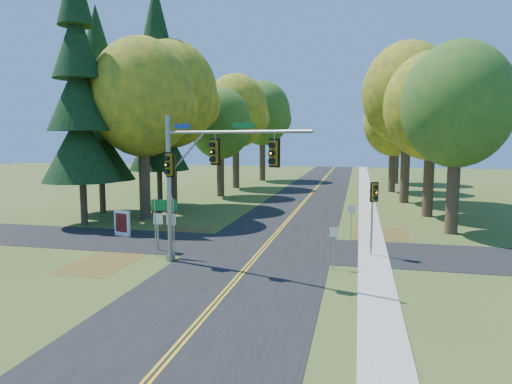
% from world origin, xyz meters
% --- Properties ---
extents(ground, '(160.00, 160.00, 0.00)m').
position_xyz_m(ground, '(0.00, 0.00, 0.00)').
color(ground, '#3D521D').
rests_on(ground, ground).
extents(road_main, '(8.00, 160.00, 0.02)m').
position_xyz_m(road_main, '(0.00, 0.00, 0.01)').
color(road_main, black).
rests_on(road_main, ground).
extents(road_cross, '(60.00, 6.00, 0.02)m').
position_xyz_m(road_cross, '(0.00, 2.00, 0.01)').
color(road_cross, black).
rests_on(road_cross, ground).
extents(centerline_left, '(0.10, 160.00, 0.01)m').
position_xyz_m(centerline_left, '(-0.10, 0.00, 0.03)').
color(centerline_left, gold).
rests_on(centerline_left, road_main).
extents(centerline_right, '(0.10, 160.00, 0.01)m').
position_xyz_m(centerline_right, '(0.10, 0.00, 0.03)').
color(centerline_right, gold).
rests_on(centerline_right, road_main).
extents(sidewalk_east, '(1.60, 160.00, 0.06)m').
position_xyz_m(sidewalk_east, '(6.20, 0.00, 0.03)').
color(sidewalk_east, '#9E998E').
rests_on(sidewalk_east, ground).
extents(leaf_patch_w_near, '(4.00, 6.00, 0.00)m').
position_xyz_m(leaf_patch_w_near, '(-6.50, 4.00, 0.01)').
color(leaf_patch_w_near, brown).
rests_on(leaf_patch_w_near, ground).
extents(leaf_patch_e, '(3.50, 8.00, 0.00)m').
position_xyz_m(leaf_patch_e, '(6.80, 6.00, 0.01)').
color(leaf_patch_e, brown).
rests_on(leaf_patch_e, ground).
extents(leaf_patch_w_far, '(3.00, 5.00, 0.00)m').
position_xyz_m(leaf_patch_w_far, '(-7.50, -3.00, 0.01)').
color(leaf_patch_w_far, brown).
rests_on(leaf_patch_w_far, ground).
extents(tree_w_a, '(8.00, 8.00, 14.15)m').
position_xyz_m(tree_w_a, '(-11.13, 9.38, 9.49)').
color(tree_w_a, '#38281C').
rests_on(tree_w_a, ground).
extents(tree_e_a, '(7.20, 7.20, 12.73)m').
position_xyz_m(tree_e_a, '(11.57, 8.77, 8.53)').
color(tree_e_a, '#38281C').
rests_on(tree_e_a, ground).
extents(tree_w_b, '(8.60, 8.60, 15.38)m').
position_xyz_m(tree_w_b, '(-11.72, 16.29, 10.37)').
color(tree_w_b, '#38281C').
rests_on(tree_w_b, ground).
extents(tree_e_b, '(7.60, 7.60, 13.33)m').
position_xyz_m(tree_e_b, '(10.97, 15.58, 8.90)').
color(tree_e_b, '#38281C').
rests_on(tree_e_b, ground).
extents(tree_w_c, '(6.80, 6.80, 11.91)m').
position_xyz_m(tree_w_c, '(-9.54, 24.47, 7.94)').
color(tree_w_c, '#38281C').
rests_on(tree_w_c, ground).
extents(tree_e_c, '(8.80, 8.80, 15.79)m').
position_xyz_m(tree_e_c, '(9.88, 23.69, 10.66)').
color(tree_e_c, '#38281C').
rests_on(tree_e_c, ground).
extents(tree_w_d, '(8.20, 8.20, 14.56)m').
position_xyz_m(tree_w_d, '(-10.13, 33.18, 9.78)').
color(tree_w_d, '#38281C').
rests_on(tree_w_d, ground).
extents(tree_e_d, '(7.00, 7.00, 12.32)m').
position_xyz_m(tree_e_d, '(9.26, 32.87, 8.24)').
color(tree_e_d, '#38281C').
rests_on(tree_e_d, ground).
extents(tree_w_e, '(8.40, 8.40, 14.97)m').
position_xyz_m(tree_w_e, '(-8.92, 44.09, 10.07)').
color(tree_w_e, '#38281C').
rests_on(tree_w_e, ground).
extents(tree_e_e, '(7.80, 7.80, 13.74)m').
position_xyz_m(tree_e_e, '(10.47, 43.58, 9.19)').
color(tree_e_e, '#38281C').
rests_on(tree_e_e, ground).
extents(pine_a, '(5.60, 5.60, 19.48)m').
position_xyz_m(pine_a, '(-14.50, 6.00, 9.18)').
color(pine_a, '#38281C').
rests_on(pine_a, ground).
extents(pine_b, '(5.60, 5.60, 17.31)m').
position_xyz_m(pine_b, '(-16.00, 11.00, 8.16)').
color(pine_b, '#38281C').
rests_on(pine_b, ground).
extents(pine_c, '(5.60, 5.60, 20.56)m').
position_xyz_m(pine_c, '(-13.00, 16.00, 9.69)').
color(pine_c, '#38281C').
rests_on(pine_c, ground).
extents(traffic_mast, '(7.89, 3.01, 7.55)m').
position_xyz_m(traffic_mast, '(-2.28, -2.73, 4.85)').
color(traffic_mast, gray).
rests_on(traffic_mast, ground).
extents(east_signal_pole, '(0.45, 0.54, 4.08)m').
position_xyz_m(east_signal_pole, '(6.14, 1.23, 3.10)').
color(east_signal_pole, '#919599').
rests_on(east_signal_pole, ground).
extents(ped_signal_pole, '(0.47, 0.54, 2.98)m').
position_xyz_m(ped_signal_pole, '(-5.81, -0.19, 2.22)').
color(ped_signal_pole, '#97999F').
rests_on(ped_signal_pole, ground).
extents(route_sign_cluster, '(1.50, 0.09, 3.21)m').
position_xyz_m(route_sign_cluster, '(-4.80, -1.32, 2.26)').
color(route_sign_cluster, gray).
rests_on(route_sign_cluster, ground).
extents(info_kiosk, '(1.23, 0.48, 1.70)m').
position_xyz_m(info_kiosk, '(-9.77, 3.05, 0.85)').
color(info_kiosk, white).
rests_on(info_kiosk, ground).
extents(reg_sign_e_north, '(0.43, 0.10, 2.27)m').
position_xyz_m(reg_sign_e_north, '(4.93, 5.19, 1.55)').
color(reg_sign_e_north, gray).
rests_on(reg_sign_e_north, ground).
extents(reg_sign_e_south, '(0.41, 0.10, 2.15)m').
position_xyz_m(reg_sign_e_south, '(4.20, -1.64, 1.47)').
color(reg_sign_e_south, gray).
rests_on(reg_sign_e_south, ground).
extents(reg_sign_w, '(0.47, 0.10, 2.46)m').
position_xyz_m(reg_sign_w, '(-7.70, 5.99, 1.68)').
color(reg_sign_w, gray).
rests_on(reg_sign_w, ground).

